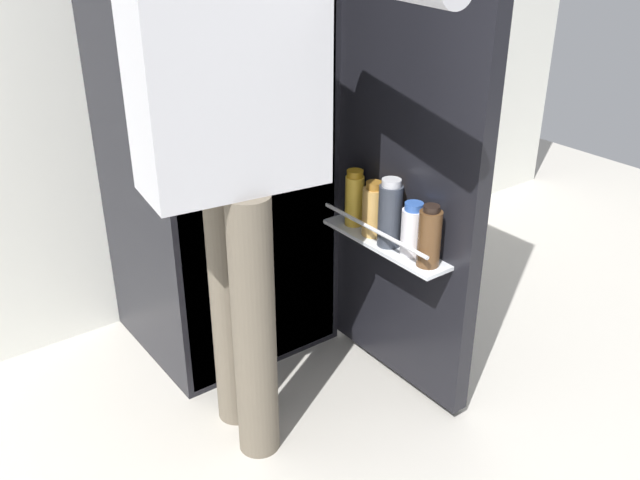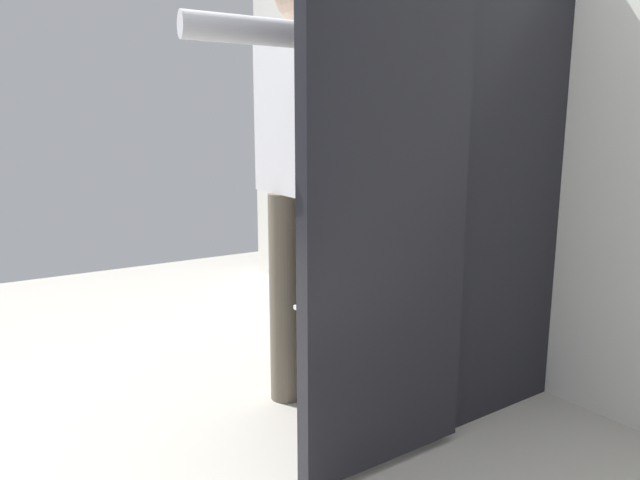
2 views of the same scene
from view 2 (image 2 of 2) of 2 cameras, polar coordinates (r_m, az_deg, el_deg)
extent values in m
plane|color=#B7B2A8|center=(2.11, 1.35, -17.93)|extent=(5.71, 5.71, 0.00)
cube|color=silver|center=(2.49, 19.11, 16.77)|extent=(4.40, 0.10, 2.61)
cube|color=black|center=(2.22, 13.04, 6.55)|extent=(0.61, 0.58, 1.73)
cube|color=white|center=(2.02, 7.41, 6.37)|extent=(0.57, 0.01, 1.69)
cube|color=white|center=(2.05, 8.37, 5.89)|extent=(0.53, 0.09, 0.01)
cube|color=black|center=(1.57, 7.19, 5.65)|extent=(0.06, 0.59, 1.69)
cube|color=white|center=(1.70, 5.11, -6.08)|extent=(0.11, 0.48, 0.01)
cylinder|color=silver|center=(1.72, 4.16, -3.77)|extent=(0.01, 0.46, 0.01)
cylinder|color=#333842|center=(1.66, 4.52, -2.85)|extent=(0.07, 0.07, 0.19)
cylinder|color=silver|center=(1.64, 4.57, 0.73)|extent=(0.06, 0.06, 0.02)
cylinder|color=gold|center=(1.77, 9.19, -2.60)|extent=(0.06, 0.06, 0.16)
cylinder|color=#BC8419|center=(1.76, 9.28, 0.31)|extent=(0.05, 0.05, 0.02)
cylinder|color=tan|center=(1.71, 6.84, -3.14)|extent=(0.07, 0.07, 0.15)
cylinder|color=#996623|center=(1.70, 6.90, -0.27)|extent=(0.05, 0.05, 0.02)
cylinder|color=brown|center=(1.57, -0.10, -4.06)|extent=(0.07, 0.07, 0.17)
cylinder|color=black|center=(1.55, -0.10, -0.77)|extent=(0.05, 0.05, 0.02)
cylinder|color=white|center=(1.61, 2.33, -4.16)|extent=(0.07, 0.07, 0.14)
cylinder|color=#335BB2|center=(1.59, 2.35, -1.31)|extent=(0.05, 0.05, 0.02)
cylinder|color=gold|center=(2.15, 5.96, 7.51)|extent=(0.07, 0.07, 0.09)
cylinder|color=#665B4C|center=(2.17, 0.35, -5.60)|extent=(0.12, 0.12, 0.81)
cylinder|color=#665B4C|center=(2.11, -3.67, -6.13)|extent=(0.12, 0.12, 0.81)
cube|color=silver|center=(2.06, -1.73, 12.89)|extent=(0.48, 0.28, 0.57)
cylinder|color=silver|center=(2.16, 3.91, 12.14)|extent=(0.08, 0.08, 0.54)
cylinder|color=silver|center=(1.75, -5.13, 20.75)|extent=(0.15, 0.54, 0.08)
camera|label=1|loc=(2.63, -43.91, 17.94)|focal=39.16mm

